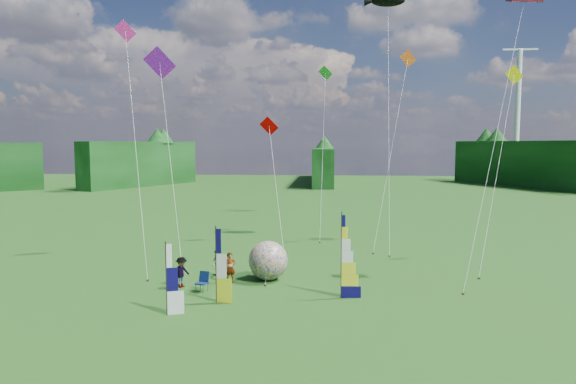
# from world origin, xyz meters

# --- Properties ---
(ground) EXTENTS (220.00, 220.00, 0.00)m
(ground) POSITION_xyz_m (0.00, 0.00, 0.00)
(ground) COLOR #2D6821
(ground) RESTS_ON ground
(treeline_ring) EXTENTS (210.00, 210.00, 8.00)m
(treeline_ring) POSITION_xyz_m (0.00, 0.00, 4.00)
(treeline_ring) COLOR #1E5821
(treeline_ring) RESTS_ON ground
(turbine_right) EXTENTS (8.00, 1.20, 30.00)m
(turbine_right) POSITION_xyz_m (45.00, 102.00, 15.00)
(turbine_right) COLOR silver
(turbine_right) RESTS_ON ground
(feather_banner_main) EXTENTS (1.21, 0.16, 4.41)m
(feather_banner_main) POSITION_xyz_m (1.88, 3.03, 2.21)
(feather_banner_main) COLOR #0C0746
(feather_banner_main) RESTS_ON ground
(side_banner_left) EXTENTS (1.06, 0.27, 3.82)m
(side_banner_left) POSITION_xyz_m (-4.49, 1.74, 1.91)
(side_banner_left) COLOR yellow
(side_banner_left) RESTS_ON ground
(side_banner_far) EXTENTS (0.99, 0.40, 3.42)m
(side_banner_far) POSITION_xyz_m (-6.40, -0.40, 1.71)
(side_banner_far) COLOR white
(side_banner_far) RESTS_ON ground
(bol_inflatable) EXTENTS (2.60, 2.60, 2.34)m
(bol_inflatable) POSITION_xyz_m (-2.38, 6.32, 1.17)
(bol_inflatable) COLOR #00238E
(bol_inflatable) RESTS_ON ground
(spectator_a) EXTENTS (0.77, 0.69, 1.78)m
(spectator_a) POSITION_xyz_m (-4.51, 5.50, 0.89)
(spectator_a) COLOR #66594C
(spectator_a) RESTS_ON ground
(spectator_b) EXTENTS (0.86, 0.78, 1.61)m
(spectator_b) POSITION_xyz_m (-5.57, 6.85, 0.81)
(spectator_b) COLOR #66594C
(spectator_b) RESTS_ON ground
(spectator_c) EXTENTS (0.93, 1.18, 1.74)m
(spectator_c) POSITION_xyz_m (-7.07, 4.33, 0.87)
(spectator_c) COLOR #66594C
(spectator_c) RESTS_ON ground
(spectator_d) EXTENTS (1.07, 1.00, 1.78)m
(spectator_d) POSITION_xyz_m (-2.73, 7.32, 0.89)
(spectator_d) COLOR #66594C
(spectator_d) RESTS_ON ground
(camp_chair) EXTENTS (0.79, 0.79, 1.10)m
(camp_chair) POSITION_xyz_m (-5.71, 3.54, 0.55)
(camp_chair) COLOR #08183D
(camp_chair) RESTS_ON ground
(kite_whale) EXTENTS (5.40, 17.26, 23.26)m
(kite_whale) POSITION_xyz_m (6.09, 20.11, 11.63)
(kite_whale) COLOR black
(kite_whale) RESTS_ON ground
(kite_rainbow_delta) EXTENTS (9.51, 11.44, 16.18)m
(kite_rainbow_delta) POSITION_xyz_m (-10.01, 11.93, 8.09)
(kite_rainbow_delta) COLOR red
(kite_rainbow_delta) RESTS_ON ground
(kite_parafoil) EXTENTS (9.65, 11.42, 19.19)m
(kite_parafoil) POSITION_xyz_m (10.95, 7.59, 9.60)
(kite_parafoil) COLOR #D0264E
(kite_parafoil) RESTS_ON ground
(small_kite_red) EXTENTS (4.91, 11.42, 10.98)m
(small_kite_red) POSITION_xyz_m (-2.93, 16.02, 5.49)
(small_kite_red) COLOR #C40000
(small_kite_red) RESTS_ON ground
(small_kite_orange) EXTENTS (7.98, 10.76, 16.51)m
(small_kite_orange) POSITION_xyz_m (6.12, 17.76, 8.26)
(small_kite_orange) COLOR orange
(small_kite_orange) RESTS_ON ground
(small_kite_yellow) EXTENTS (8.15, 10.96, 14.18)m
(small_kite_yellow) POSITION_xyz_m (12.32, 11.36, 7.09)
(small_kite_yellow) COLOR #FFEE00
(small_kite_yellow) RESTS_ON ground
(small_kite_pink) EXTENTS (9.15, 11.62, 17.44)m
(small_kite_pink) POSITION_xyz_m (-11.47, 9.25, 8.72)
(small_kite_pink) COLOR #E72593
(small_kite_pink) RESTS_ON ground
(small_kite_green) EXTENTS (5.83, 11.65, 16.15)m
(small_kite_green) POSITION_xyz_m (0.60, 22.65, 8.07)
(small_kite_green) COLOR green
(small_kite_green) RESTS_ON ground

